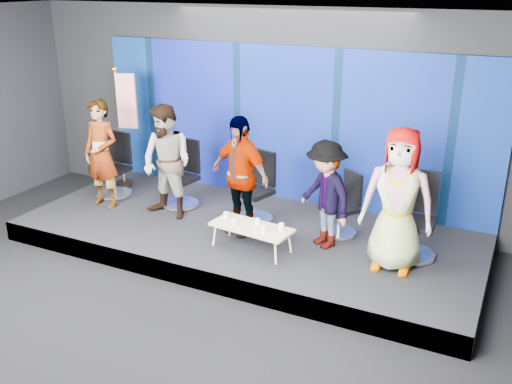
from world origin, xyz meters
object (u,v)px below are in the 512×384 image
panelist_c (240,175)px  flag_stand (125,125)px  mug_b (234,221)px  chair_c (256,198)px  mug_a (226,215)px  panelist_b (167,162)px  coffee_table (252,228)px  mug_d (264,229)px  mug_e (281,227)px  chair_d (342,214)px  mug_c (257,221)px  chair_e (414,229)px  chair_b (182,184)px  panelist_a (102,154)px  panelist_e (398,200)px  panelist_d (325,195)px  chair_a (115,175)px

panelist_c → flag_stand: size_ratio=0.82×
mug_b → flag_stand: flag_stand is taller
panelist_c → chair_c: bearing=103.4°
mug_a → mug_b: size_ratio=1.07×
panelist_b → coffee_table: (1.72, -0.49, -0.58)m
mug_d → mug_e: bearing=46.1°
mug_b → mug_d: 0.51m
chair_d → coffee_table: size_ratio=0.79×
flag_stand → chair_c: bearing=-22.1°
mug_c → flag_stand: bearing=159.2°
chair_c → chair_d: 1.40m
chair_e → chair_c: bearing=174.4°
coffee_table → mug_a: 0.46m
chair_b → chair_d: size_ratio=1.17×
mug_d → chair_d: bearing=58.2°
mug_e → mug_d: bearing=-133.9°
panelist_a → mug_a: panelist_a is taller
panelist_c → mug_e: 1.07m
chair_b → chair_e: bearing=5.2°
panelist_e → mug_c: (-1.87, -0.25, -0.56)m
chair_b → panelist_c: bearing=-13.1°
panelist_d → mug_c: size_ratio=18.16×
mug_d → chair_a: bearing=163.3°
panelist_b → mug_e: 2.25m
chair_a → chair_e: bearing=0.6°
mug_c → mug_b: bearing=-154.9°
panelist_a → panelist_d: bearing=3.7°
panelist_e → chair_b: bearing=168.1°
chair_e → panelist_e: (-0.17, -0.48, 0.57)m
chair_a → panelist_c: panelist_c is taller
chair_a → panelist_b: panelist_b is taller
chair_e → flag_stand: size_ratio=0.54×
panelist_e → mug_c: panelist_e is taller
panelist_d → panelist_e: panelist_e is taller
mug_b → panelist_d: bearing=28.9°
panelist_d → chair_e: bearing=46.2°
mug_e → flag_stand: size_ratio=0.04×
mug_c → mug_d: 0.30m
mug_a → mug_d: 0.73m
mug_c → chair_c: bearing=117.4°
panelist_a → mug_a: size_ratio=19.01×
chair_a → flag_stand: flag_stand is taller
chair_b → chair_c: 1.38m
flag_stand → mug_d: bearing=-38.0°
panelist_c → panelist_e: size_ratio=0.94×
chair_e → mug_b: (-2.33, -0.87, 0.01)m
chair_e → mug_a: bearing=-165.6°
panelist_c → mug_d: size_ratio=17.96×
panelist_b → mug_e: bearing=-3.7°
panelist_b → flag_stand: size_ratio=0.83×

